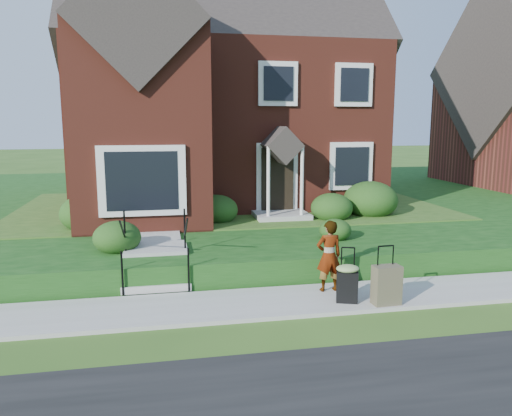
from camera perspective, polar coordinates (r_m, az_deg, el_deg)
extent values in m
plane|color=#2D5119|center=(9.88, 3.63, -10.81)|extent=(120.00, 120.00, 0.00)
cube|color=#9E9B93|center=(9.87, 3.63, -10.60)|extent=(60.00, 1.60, 0.08)
cube|color=#133D10|center=(21.08, 6.70, 1.08)|extent=(44.00, 20.00, 0.60)
cube|color=#9E9B93|center=(14.23, -11.33, -1.92)|extent=(1.20, 6.00, 0.06)
cube|color=maroon|center=(19.09, -3.94, 9.26)|extent=(10.00, 8.00, 5.40)
cube|color=maroon|center=(14.15, -12.93, 8.85)|extent=(3.60, 2.40, 5.40)
cube|color=silver|center=(13.08, -12.86, 3.08)|extent=(2.20, 0.30, 1.80)
cube|color=black|center=(15.41, 2.45, 3.00)|extent=(1.00, 0.12, 2.10)
cube|color=black|center=(16.10, 10.82, 4.74)|extent=(1.40, 0.10, 1.50)
cube|color=#9E9B93|center=(10.48, -11.31, -8.86)|extent=(1.40, 0.30, 0.15)
cube|color=#9E9B93|center=(10.72, -11.33, -7.59)|extent=(1.40, 0.30, 0.15)
cube|color=#9E9B93|center=(10.97, -11.35, -6.38)|extent=(1.40, 0.30, 0.15)
cube|color=#9E9B93|center=(11.22, -11.37, -5.22)|extent=(1.40, 0.30, 0.15)
cube|color=#9E9B93|center=(11.75, -11.36, -4.53)|extent=(1.40, 0.80, 0.15)
cylinder|color=black|center=(10.26, -15.04, -7.24)|extent=(0.04, 0.04, 0.90)
cylinder|color=black|center=(11.27, -14.77, -2.54)|extent=(0.04, 0.04, 0.90)
cylinder|color=black|center=(10.24, -7.72, -7.01)|extent=(0.04, 0.04, 0.90)
cylinder|color=black|center=(11.25, -8.15, -2.33)|extent=(0.04, 0.04, 0.90)
ellipsoid|color=#153810|center=(14.35, -18.68, -0.13)|extent=(1.51, 1.51, 1.06)
ellipsoid|color=#153810|center=(14.56, -4.56, 0.15)|extent=(1.26, 1.26, 0.88)
ellipsoid|color=#153810|center=(15.04, 8.66, 0.37)|extent=(1.25, 1.25, 0.88)
ellipsoid|color=#153810|center=(15.96, 12.96, 1.33)|extent=(1.69, 1.69, 1.18)
ellipsoid|color=#153810|center=(11.71, -15.62, -2.89)|extent=(1.08, 1.08, 0.75)
ellipsoid|color=#153810|center=(12.57, 9.04, -2.24)|extent=(0.80, 0.80, 0.56)
imported|color=#999999|center=(10.21, 8.33, -5.43)|extent=(0.55, 0.38, 1.46)
cube|color=black|center=(9.76, 10.37, -8.85)|extent=(0.45, 0.34, 0.60)
cylinder|color=black|center=(9.55, 10.51, -4.57)|extent=(0.24, 0.11, 0.03)
cylinder|color=black|center=(9.56, 9.79, -5.92)|extent=(0.02, 0.02, 0.45)
cylinder|color=black|center=(9.65, 11.14, -5.82)|extent=(0.02, 0.02, 0.45)
cylinder|color=black|center=(9.80, 9.55, -10.43)|extent=(0.06, 0.07, 0.06)
cylinder|color=black|center=(9.90, 11.09, -10.27)|extent=(0.06, 0.07, 0.06)
ellipsoid|color=#82A05B|center=(9.65, 10.44, -6.76)|extent=(0.54, 0.49, 0.14)
cube|color=brown|center=(9.79, 14.69, -8.51)|extent=(0.53, 0.31, 0.75)
cylinder|color=black|center=(9.59, 14.88, -4.34)|extent=(0.31, 0.04, 0.03)
cylinder|color=black|center=(9.57, 14.00, -5.45)|extent=(0.02, 0.02, 0.36)
cylinder|color=black|center=(9.70, 15.67, -5.31)|extent=(0.02, 0.02, 0.36)
cylinder|color=black|center=(9.83, 13.64, -10.51)|extent=(0.04, 0.06, 0.06)
cylinder|color=black|center=(9.98, 15.56, -10.28)|extent=(0.04, 0.06, 0.06)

